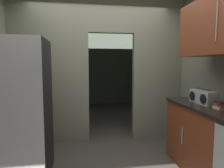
{
  "coord_description": "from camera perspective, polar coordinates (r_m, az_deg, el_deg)",
  "views": [
    {
      "loc": [
        -0.34,
        -2.37,
        1.43
      ],
      "look_at": [
        0.11,
        0.61,
        1.13
      ],
      "focal_mm": 31.82,
      "sensor_mm": 36.0,
      "label": 1
    }
  ],
  "objects": [
    {
      "name": "adjoining_room_shell",
      "position": [
        5.94,
        -5.4,
        4.8
      ],
      "size": [
        3.2,
        3.39,
        2.69
      ],
      "color": "slate",
      "rests_on": "ground"
    },
    {
      "name": "boombox",
      "position": [
        2.91,
        24.72,
        -3.45
      ],
      "size": [
        0.17,
        0.41,
        0.2
      ],
      "color": "#B2B2B7",
      "rests_on": "lower_cabinet_run"
    },
    {
      "name": "lower_cabinet_run",
      "position": [
        2.75,
        29.58,
        -15.88
      ],
      "size": [
        0.63,
        1.86,
        0.91
      ],
      "color": "brown",
      "rests_on": "ground"
    },
    {
      "name": "kitchen_partition",
      "position": [
        3.72,
        -4.26,
        5.59
      ],
      "size": [
        3.2,
        0.12,
        2.69
      ],
      "color": "gray",
      "rests_on": "ground"
    },
    {
      "name": "book_stack",
      "position": [
        2.68,
        28.79,
        -5.42
      ],
      "size": [
        0.15,
        0.16,
        0.08
      ],
      "color": "beige",
      "rests_on": "lower_cabinet_run"
    },
    {
      "name": "refrigerator",
      "position": [
        2.77,
        -26.66,
        -6.67
      ],
      "size": [
        0.86,
        0.74,
        1.74
      ],
      "color": "black",
      "rests_on": "ground"
    }
  ]
}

